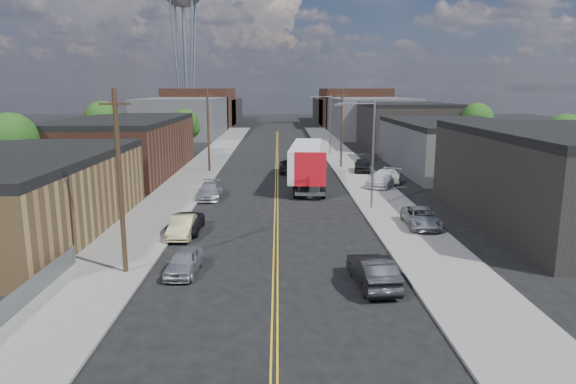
{
  "coord_description": "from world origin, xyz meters",
  "views": [
    {
      "loc": [
        0.18,
        -16.84,
        9.97
      ],
      "look_at": [
        0.89,
        20.15,
        2.5
      ],
      "focal_mm": 32.0,
      "sensor_mm": 36.0,
      "label": 1
    }
  ],
  "objects_px": {
    "car_left_a": "(184,262)",
    "car_left_c": "(185,223)",
    "car_right_oncoming": "(373,271)",
    "car_left_b": "(182,226)",
    "car_right_lot_c": "(362,165)",
    "semi_truck": "(305,161)",
    "car_left_d": "(210,191)",
    "car_right_lot_a": "(422,217)",
    "car_ahead_truck": "(290,167)",
    "car_right_lot_b": "(384,178)"
  },
  "relations": [
    {
      "from": "car_left_a",
      "to": "car_left_c",
      "type": "bearing_deg",
      "value": 103.18
    },
    {
      "from": "car_left_c",
      "to": "car_right_oncoming",
      "type": "distance_m",
      "value": 15.34
    },
    {
      "from": "car_left_b",
      "to": "car_right_lot_c",
      "type": "distance_m",
      "value": 31.73
    },
    {
      "from": "semi_truck",
      "to": "car_left_d",
      "type": "bearing_deg",
      "value": -136.37
    },
    {
      "from": "car_right_lot_a",
      "to": "car_ahead_truck",
      "type": "distance_m",
      "value": 26.87
    },
    {
      "from": "car_right_lot_a",
      "to": "car_left_a",
      "type": "bearing_deg",
      "value": -147.9
    },
    {
      "from": "car_left_d",
      "to": "car_left_b",
      "type": "bearing_deg",
      "value": -92.4
    },
    {
      "from": "car_left_c",
      "to": "car_left_a",
      "type": "bearing_deg",
      "value": -79.77
    },
    {
      "from": "semi_truck",
      "to": "car_ahead_truck",
      "type": "height_order",
      "value": "semi_truck"
    },
    {
      "from": "car_right_lot_a",
      "to": "car_right_lot_b",
      "type": "height_order",
      "value": "car_right_lot_b"
    },
    {
      "from": "car_right_oncoming",
      "to": "car_right_lot_a",
      "type": "distance_m",
      "value": 12.23
    },
    {
      "from": "car_right_lot_b",
      "to": "car_ahead_truck",
      "type": "xyz_separation_m",
      "value": [
        -9.43,
        9.59,
        -0.22
      ]
    },
    {
      "from": "car_left_d",
      "to": "car_right_lot_a",
      "type": "xyz_separation_m",
      "value": [
        16.7,
        -10.73,
        0.11
      ]
    },
    {
      "from": "car_left_d",
      "to": "car_right_oncoming",
      "type": "distance_m",
      "value": 24.35
    },
    {
      "from": "semi_truck",
      "to": "car_left_a",
      "type": "height_order",
      "value": "semi_truck"
    },
    {
      "from": "car_left_d",
      "to": "car_right_oncoming",
      "type": "height_order",
      "value": "car_right_oncoming"
    },
    {
      "from": "semi_truck",
      "to": "car_left_c",
      "type": "distance_m",
      "value": 20.93
    },
    {
      "from": "car_left_a",
      "to": "car_ahead_truck",
      "type": "relative_size",
      "value": 0.73
    },
    {
      "from": "car_right_lot_b",
      "to": "car_right_lot_a",
      "type": "bearing_deg",
      "value": -60.65
    },
    {
      "from": "car_left_b",
      "to": "car_right_lot_b",
      "type": "height_order",
      "value": "car_right_lot_b"
    },
    {
      "from": "car_left_b",
      "to": "car_right_lot_b",
      "type": "relative_size",
      "value": 0.77
    },
    {
      "from": "car_left_c",
      "to": "car_ahead_truck",
      "type": "distance_m",
      "value": 27.17
    },
    {
      "from": "car_right_oncoming",
      "to": "car_right_lot_b",
      "type": "xyz_separation_m",
      "value": [
        6.0,
        26.65,
        0.15
      ]
    },
    {
      "from": "car_left_d",
      "to": "car_right_lot_a",
      "type": "height_order",
      "value": "car_right_lot_a"
    },
    {
      "from": "car_ahead_truck",
      "to": "car_right_lot_b",
      "type": "bearing_deg",
      "value": -45.07
    },
    {
      "from": "car_left_a",
      "to": "car_left_d",
      "type": "relative_size",
      "value": 0.79
    },
    {
      "from": "car_ahead_truck",
      "to": "semi_truck",
      "type": "bearing_deg",
      "value": -78.27
    },
    {
      "from": "car_left_a",
      "to": "car_right_lot_a",
      "type": "relative_size",
      "value": 0.8
    },
    {
      "from": "car_left_c",
      "to": "car_right_lot_a",
      "type": "xyz_separation_m",
      "value": [
        16.93,
        0.65,
        0.18
      ]
    },
    {
      "from": "car_left_d",
      "to": "car_ahead_truck",
      "type": "height_order",
      "value": "car_ahead_truck"
    },
    {
      "from": "car_right_oncoming",
      "to": "car_left_d",
      "type": "bearing_deg",
      "value": -67.37
    },
    {
      "from": "car_right_lot_c",
      "to": "car_ahead_truck",
      "type": "relative_size",
      "value": 0.85
    },
    {
      "from": "car_left_a",
      "to": "car_right_oncoming",
      "type": "distance_m",
      "value": 10.2
    },
    {
      "from": "car_left_a",
      "to": "car_right_lot_b",
      "type": "height_order",
      "value": "car_right_lot_b"
    },
    {
      "from": "car_left_b",
      "to": "car_right_lot_b",
      "type": "bearing_deg",
      "value": 44.66
    },
    {
      "from": "car_left_d",
      "to": "car_ahead_truck",
      "type": "xyz_separation_m",
      "value": [
        7.74,
        14.6,
        0.03
      ]
    },
    {
      "from": "car_left_d",
      "to": "car_left_c",
      "type": "bearing_deg",
      "value": -92.5
    },
    {
      "from": "car_left_c",
      "to": "car_left_d",
      "type": "xyz_separation_m",
      "value": [
        0.23,
        11.37,
        0.07
      ]
    },
    {
      "from": "semi_truck",
      "to": "car_left_b",
      "type": "bearing_deg",
      "value": -110.06
    },
    {
      "from": "car_right_lot_a",
      "to": "car_left_b",
      "type": "bearing_deg",
      "value": -171.9
    },
    {
      "from": "semi_truck",
      "to": "car_left_a",
      "type": "distance_m",
      "value": 28.09
    },
    {
      "from": "car_left_b",
      "to": "car_left_d",
      "type": "distance_m",
      "value": 12.46
    },
    {
      "from": "car_left_a",
      "to": "car_ahead_truck",
      "type": "xyz_separation_m",
      "value": [
        6.57,
        34.24,
        0.08
      ]
    },
    {
      "from": "car_right_lot_a",
      "to": "car_right_lot_c",
      "type": "distance_m",
      "value": 25.26
    },
    {
      "from": "car_left_b",
      "to": "car_right_oncoming",
      "type": "distance_m",
      "value": 14.64
    },
    {
      "from": "car_left_a",
      "to": "car_ahead_truck",
      "type": "bearing_deg",
      "value": 82.7
    },
    {
      "from": "car_right_lot_a",
      "to": "car_right_lot_c",
      "type": "bearing_deg",
      "value": 92.81
    },
    {
      "from": "car_right_oncoming",
      "to": "car_right_lot_c",
      "type": "distance_m",
      "value": 36.55
    },
    {
      "from": "car_left_d",
      "to": "car_ahead_truck",
      "type": "distance_m",
      "value": 16.53
    },
    {
      "from": "car_left_a",
      "to": "car_right_lot_c",
      "type": "xyz_separation_m",
      "value": [
        15.29,
        34.17,
        0.26
      ]
    }
  ]
}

